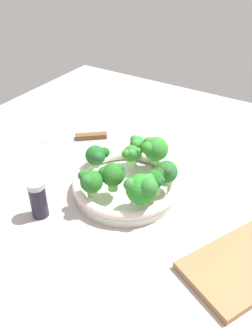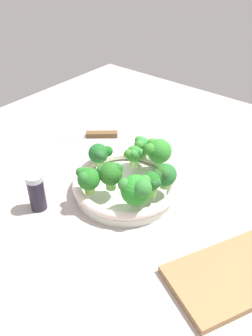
{
  "view_description": "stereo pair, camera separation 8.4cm",
  "coord_description": "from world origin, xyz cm",
  "views": [
    {
      "loc": [
        -59.94,
        -35.5,
        55.77
      ],
      "look_at": [
        -2.15,
        0.74,
        7.2
      ],
      "focal_mm": 38.15,
      "sensor_mm": 36.0,
      "label": 1
    },
    {
      "loc": [
        -55.07,
        -42.3,
        55.77
      ],
      "look_at": [
        -2.15,
        0.74,
        7.2
      ],
      "focal_mm": 38.15,
      "sensor_mm": 36.0,
      "label": 2
    }
  ],
  "objects": [
    {
      "name": "pepper_shaker",
      "position": [
        -19.4,
        12.8,
        4.69
      ],
      "size": [
        3.93,
        3.93,
        9.26
      ],
      "color": "#241F30",
      "rests_on": "ground_plane"
    },
    {
      "name": "ground_plane",
      "position": [
        0.0,
        0.0,
        -1.25
      ],
      "size": [
        130.0,
        130.0,
        2.5
      ],
      "primitive_type": "cube",
      "color": "#ACA29E"
    },
    {
      "name": "broccoli_floret_6",
      "position": [
        -7.96,
        -6.93,
        8.39
      ],
      "size": [
        7.56,
        7.34,
        7.53
      ],
      "color": "#8FCD57",
      "rests_on": "bowl"
    },
    {
      "name": "broccoli_floret_3",
      "position": [
        7.19,
        -1.77,
        8.39
      ],
      "size": [
        6.91,
        6.39,
        7.11
      ],
      "color": "#7FBF4F",
      "rests_on": "bowl"
    },
    {
      "name": "knife",
      "position": [
        10.95,
        27.13,
        0.55
      ],
      "size": [
        18.89,
        21.95,
        1.5
      ],
      "color": "silver",
      "rests_on": "ground_plane"
    },
    {
      "name": "bowl",
      "position": [
        -2.15,
        0.74,
        2.14
      ],
      "size": [
        25.94,
        25.94,
        4.2
      ],
      "color": "silver",
      "rests_on": "ground_plane"
    },
    {
      "name": "broccoli_floret_0",
      "position": [
        0.5,
        -8.17,
        7.81
      ],
      "size": [
        5.88,
        5.25,
        6.07
      ],
      "color": "#8FCE6C",
      "rests_on": "bowl"
    },
    {
      "name": "broccoli_floret_4",
      "position": [
        3.01,
        2.45,
        7.62
      ],
      "size": [
        4.96,
        4.58,
        5.55
      ],
      "color": "#9ED472",
      "rests_on": "bowl"
    },
    {
      "name": "broccoli_floret_5",
      "position": [
        -11.52,
        4.17,
        7.98
      ],
      "size": [
        5.4,
        5.92,
        6.29
      ],
      "color": "#85B04D",
      "rests_on": "bowl"
    },
    {
      "name": "broccoli_floret_1",
      "position": [
        -3.77,
        -7.64,
        7.89
      ],
      "size": [
        4.47,
        4.91,
        6.17
      ],
      "color": "#7DBA52",
      "rests_on": "bowl"
    },
    {
      "name": "broccoli_floret_7",
      "position": [
        6.93,
        3.03,
        8.05
      ],
      "size": [
        4.92,
        4.33,
        6.16
      ],
      "color": "#9BC770",
      "rests_on": "bowl"
    },
    {
      "name": "broccoli_floret_8",
      "position": [
        -7.16,
        1.09,
        8.4
      ],
      "size": [
        6.02,
        5.76,
        6.93
      ],
      "color": "#88C75B",
      "rests_on": "bowl"
    },
    {
      "name": "broccoli_floret_2",
      "position": [
        -1.85,
        9.45,
        7.43
      ],
      "size": [
        5.4,
        5.4,
        5.74
      ],
      "color": "#A1CC66",
      "rests_on": "bowl"
    },
    {
      "name": "cutting_board",
      "position": [
        -8.94,
        -31.11,
        0.8
      ],
      "size": [
        28.64,
        23.8,
        1.6
      ],
      "primitive_type": "cube",
      "rotation": [
        0.0,
        0.0,
        -0.46
      ],
      "color": "#956E45",
      "rests_on": "ground_plane"
    }
  ]
}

